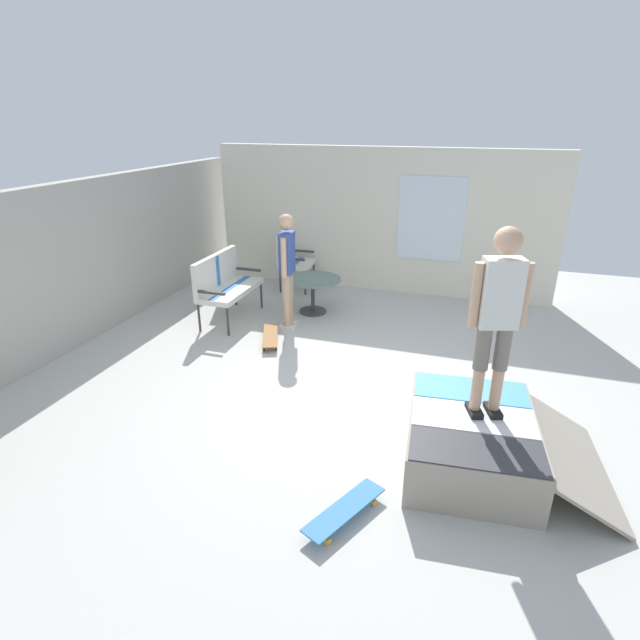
{
  "coord_description": "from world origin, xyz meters",
  "views": [
    {
      "loc": [
        -4.9,
        -1.22,
        2.99
      ],
      "look_at": [
        0.37,
        0.49,
        0.7
      ],
      "focal_mm": 28.04,
      "sensor_mm": 36.0,
      "label": 1
    }
  ],
  "objects_px": {
    "patio_chair_near_house": "(291,256)",
    "person_skater": "(498,311)",
    "skateboard_by_bench": "(270,336)",
    "person_watching": "(287,263)",
    "patio_bench": "(224,281)",
    "skateboard_spare": "(345,510)",
    "skate_ramp": "(474,440)",
    "patio_table": "(313,288)"
  },
  "relations": [
    {
      "from": "person_watching",
      "to": "skateboard_by_bench",
      "type": "xyz_separation_m",
      "value": [
        -0.58,
        0.05,
        -0.91
      ]
    },
    {
      "from": "person_watching",
      "to": "person_skater",
      "type": "relative_size",
      "value": 1.0
    },
    {
      "from": "skate_ramp",
      "to": "skateboard_spare",
      "type": "height_order",
      "value": "skate_ramp"
    },
    {
      "from": "patio_chair_near_house",
      "to": "person_watching",
      "type": "xyz_separation_m",
      "value": [
        -1.71,
        -0.61,
        0.38
      ]
    },
    {
      "from": "patio_chair_near_house",
      "to": "patio_table",
      "type": "distance_m",
      "value": 1.3
    },
    {
      "from": "skate_ramp",
      "to": "skateboard_by_bench",
      "type": "bearing_deg",
      "value": 56.6
    },
    {
      "from": "patio_chair_near_house",
      "to": "person_skater",
      "type": "height_order",
      "value": "person_skater"
    },
    {
      "from": "patio_table",
      "to": "person_skater",
      "type": "height_order",
      "value": "person_skater"
    },
    {
      "from": "person_skater",
      "to": "skateboard_by_bench",
      "type": "distance_m",
      "value": 3.65
    },
    {
      "from": "patio_chair_near_house",
      "to": "person_skater",
      "type": "distance_m",
      "value": 5.39
    },
    {
      "from": "person_watching",
      "to": "patio_chair_near_house",
      "type": "bearing_deg",
      "value": 19.59
    },
    {
      "from": "patio_bench",
      "to": "skate_ramp",
      "type": "bearing_deg",
      "value": -122.69
    },
    {
      "from": "person_skater",
      "to": "skateboard_by_bench",
      "type": "relative_size",
      "value": 2.08
    },
    {
      "from": "patio_chair_near_house",
      "to": "skateboard_spare",
      "type": "bearing_deg",
      "value": -154.8
    },
    {
      "from": "skate_ramp",
      "to": "person_watching",
      "type": "distance_m",
      "value": 3.77
    },
    {
      "from": "patio_table",
      "to": "person_skater",
      "type": "relative_size",
      "value": 0.53
    },
    {
      "from": "person_watching",
      "to": "patio_table",
      "type": "bearing_deg",
      "value": -12.65
    },
    {
      "from": "skateboard_by_bench",
      "to": "skateboard_spare",
      "type": "xyz_separation_m",
      "value": [
        -2.91,
        -1.89,
        0.0
      ]
    },
    {
      "from": "patio_chair_near_house",
      "to": "person_skater",
      "type": "bearing_deg",
      "value": -139.88
    },
    {
      "from": "skate_ramp",
      "to": "person_watching",
      "type": "xyz_separation_m",
      "value": [
        2.44,
        2.77,
        0.75
      ]
    },
    {
      "from": "person_skater",
      "to": "skateboard_spare",
      "type": "distance_m",
      "value": 2.04
    },
    {
      "from": "patio_chair_near_house",
      "to": "person_watching",
      "type": "height_order",
      "value": "person_watching"
    },
    {
      "from": "skateboard_by_bench",
      "to": "skateboard_spare",
      "type": "height_order",
      "value": "same"
    },
    {
      "from": "patio_table",
      "to": "person_skater",
      "type": "distance_m",
      "value": 4.18
    },
    {
      "from": "skate_ramp",
      "to": "person_watching",
      "type": "relative_size",
      "value": 1.1
    },
    {
      "from": "person_skater",
      "to": "skateboard_by_bench",
      "type": "xyz_separation_m",
      "value": [
        1.77,
        2.87,
        -1.39
      ]
    },
    {
      "from": "person_watching",
      "to": "patio_bench",
      "type": "bearing_deg",
      "value": 89.09
    },
    {
      "from": "patio_bench",
      "to": "skateboard_spare",
      "type": "bearing_deg",
      "value": -140.39
    },
    {
      "from": "skateboard_spare",
      "to": "skateboard_by_bench",
      "type": "bearing_deg",
      "value": 33.03
    },
    {
      "from": "person_skater",
      "to": "patio_chair_near_house",
      "type": "bearing_deg",
      "value": 40.12
    },
    {
      "from": "patio_bench",
      "to": "person_watching",
      "type": "bearing_deg",
      "value": -90.91
    },
    {
      "from": "skate_ramp",
      "to": "patio_bench",
      "type": "relative_size",
      "value": 1.49
    },
    {
      "from": "person_watching",
      "to": "person_skater",
      "type": "height_order",
      "value": "person_skater"
    },
    {
      "from": "patio_chair_near_house",
      "to": "skateboard_by_bench",
      "type": "bearing_deg",
      "value": -166.32
    },
    {
      "from": "skate_ramp",
      "to": "patio_bench",
      "type": "xyz_separation_m",
      "value": [
        2.46,
        3.83,
        0.37
      ]
    },
    {
      "from": "patio_chair_near_house",
      "to": "patio_table",
      "type": "bearing_deg",
      "value": -143.31
    },
    {
      "from": "person_watching",
      "to": "skateboard_spare",
      "type": "xyz_separation_m",
      "value": [
        -3.49,
        -1.84,
        -0.91
      ]
    },
    {
      "from": "patio_bench",
      "to": "person_skater",
      "type": "height_order",
      "value": "person_skater"
    },
    {
      "from": "person_skater",
      "to": "skateboard_spare",
      "type": "relative_size",
      "value": 2.1
    },
    {
      "from": "patio_bench",
      "to": "patio_table",
      "type": "bearing_deg",
      "value": -61.14
    },
    {
      "from": "skateboard_by_bench",
      "to": "person_watching",
      "type": "bearing_deg",
      "value": -4.96
    },
    {
      "from": "patio_bench",
      "to": "patio_chair_near_house",
      "type": "height_order",
      "value": "same"
    }
  ]
}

